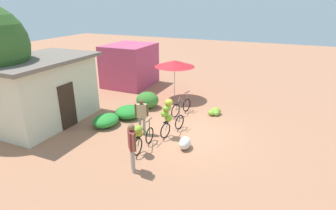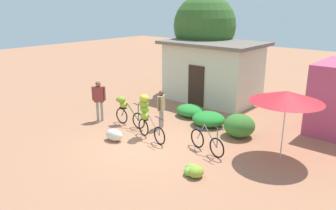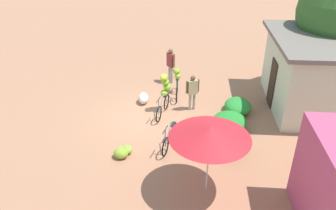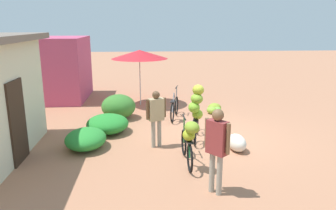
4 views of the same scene
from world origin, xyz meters
name	(u,v)px [view 1 (image 1 of 4)]	position (x,y,z in m)	size (l,w,h in m)	color
ground_plane	(185,133)	(0.00, 0.00, 0.00)	(60.00, 60.00, 0.00)	#AC7253
building_low	(42,91)	(-1.50, 6.39, 1.53)	(4.91, 3.28, 3.02)	beige
shop_pink	(130,65)	(5.38, 5.93, 1.35)	(3.20, 2.80, 2.71)	#BE466C
hedge_bush_front_left	(106,120)	(-0.76, 3.56, 0.26)	(1.32, 1.09, 0.53)	#2B8C33
hedge_bush_front_right	(129,112)	(0.50, 3.11, 0.28)	(1.36, 1.29, 0.56)	#27872F
hedge_bush_mid	(147,100)	(2.03, 2.88, 0.43)	(1.17, 1.20, 0.86)	#397A2D
market_umbrella	(175,63)	(3.97, 2.13, 2.08)	(2.27, 2.27, 2.25)	beige
bicycle_leftmost	(141,135)	(-2.14, 0.96, 0.69)	(1.65, 0.41, 1.18)	black
bicycle_near_pile	(169,114)	(-0.54, 0.52, 0.98)	(1.68, 0.52, 1.67)	black
bicycle_center_loaded	(181,107)	(1.91, 0.90, 0.37)	(1.61, 0.45, 1.05)	black
banana_pile_on_ground	(215,112)	(2.51, -0.66, 0.15)	(0.77, 0.70, 0.34)	#79C440
produce_sack	(185,143)	(-1.23, -0.46, 0.22)	(0.70, 0.44, 0.44)	silver
person_vendor	(142,113)	(-0.79, 1.65, 0.95)	(0.34, 0.54, 1.56)	gray
person_bystander	(132,143)	(-3.37, 0.59, 1.07)	(0.46, 0.41, 1.73)	gray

